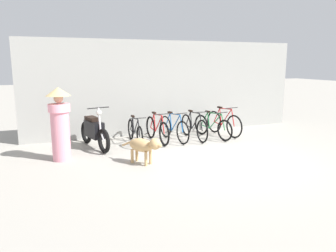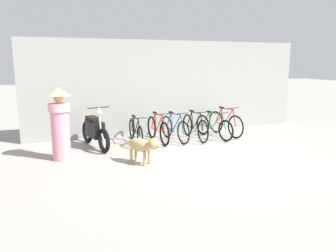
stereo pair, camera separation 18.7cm
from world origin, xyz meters
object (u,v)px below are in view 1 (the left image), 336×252
Objects in this scene: bicycle_0 at (135,132)px; bicycle_1 at (157,130)px; bicycle_2 at (174,129)px; bicycle_3 at (194,127)px; bicycle_4 at (212,127)px; bicycle_5 at (224,123)px; motorcycle at (94,131)px; stray_dog at (144,146)px; person_in_robes at (60,121)px.

bicycle_0 is 1.00× the size of bicycle_1.
bicycle_3 is (0.65, -0.01, 0.00)m from bicycle_2.
bicycle_4 is 0.55m from bicycle_5.
motorcycle is (-4.05, -0.11, 0.08)m from bicycle_5.
bicycle_5 is 1.66× the size of stray_dog.
bicycle_4 is at bearing 82.61° from bicycle_3.
person_in_robes is (-4.95, -0.94, 0.55)m from bicycle_5.
bicycle_5 is (1.11, 0.12, 0.02)m from bicycle_3.
bicycle_2 is 0.95× the size of bicycle_3.
bicycle_1 is 2.14m from stray_dog.
bicycle_5 is at bearing 92.93° from bicycle_0.
bicycle_2 is at bearing 107.34° from stray_dog.
bicycle_1 is at bearing 78.87° from motorcycle.
bicycle_3 is 1.01× the size of person_in_robes.
stray_dog is (-0.34, -1.93, 0.10)m from bicycle_0.
person_in_robes reaches higher than stray_dog.
bicycle_3 is 3.97m from person_in_robes.
person_in_robes is at bearing -83.51° from bicycle_2.
bicycle_1 is 1.03× the size of bicycle_5.
motorcycle is (-2.30, -0.00, 0.10)m from bicycle_2.
motorcycle reaches higher than stray_dog.
person_in_robes is at bearing -92.51° from bicycle_4.
motorcycle reaches higher than bicycle_4.
stray_dog is (0.81, -1.85, -0.02)m from motorcycle.
stray_dog is at bearing -30.24° from bicycle_1.
bicycle_1 is at bearing 89.10° from bicycle_0.
bicycle_2 is (0.50, -0.05, 0.00)m from bicycle_1.
motorcycle is at bearing -176.04° from person_in_robes.
bicycle_3 is at bearing 81.31° from bicycle_2.
bicycle_2 is at bearing -95.59° from bicycle_5.
bicycle_0 is 1.16m from bicycle_2.
motorcycle is at bearing -103.33° from bicycle_4.
bicycle_3 reaches higher than bicycle_0.
person_in_robes is (-2.69, -0.87, 0.57)m from bicycle_1.
bicycle_0 is at bearing -93.52° from bicycle_3.
bicycle_0 is 1.96m from stray_dog.
bicycle_1 is 0.51m from bicycle_2.
stray_dog is (-2.14, -1.84, 0.07)m from bicycle_3.
bicycle_3 is 1.12m from bicycle_5.
motorcycle is (-1.14, -0.08, 0.12)m from bicycle_0.
bicycle_5 is (2.26, 0.07, 0.02)m from bicycle_1.
bicycle_5 is at bearing 89.05° from bicycle_1.
person_in_robes reaches higher than bicycle_0.
person_in_robes is at bearing -74.70° from bicycle_1.
person_in_robes reaches higher than bicycle_5.
bicycle_4 is 4.54m from person_in_robes.
motorcycle is at bearing 169.86° from stray_dog.
bicycle_5 reaches higher than bicycle_0.
bicycle_2 is at bearing -91.30° from bicycle_3.
bicycle_3 is at bearing 96.98° from stray_dog.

